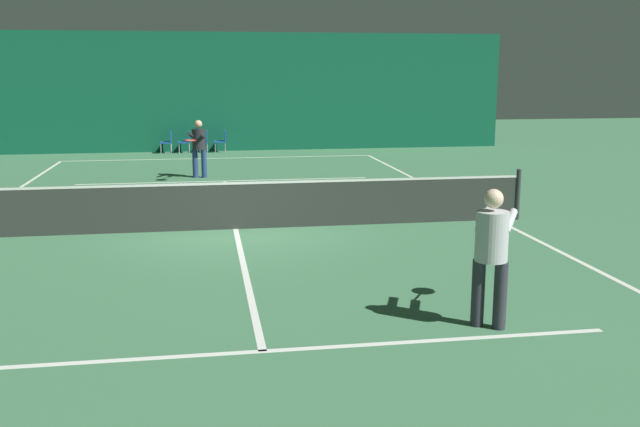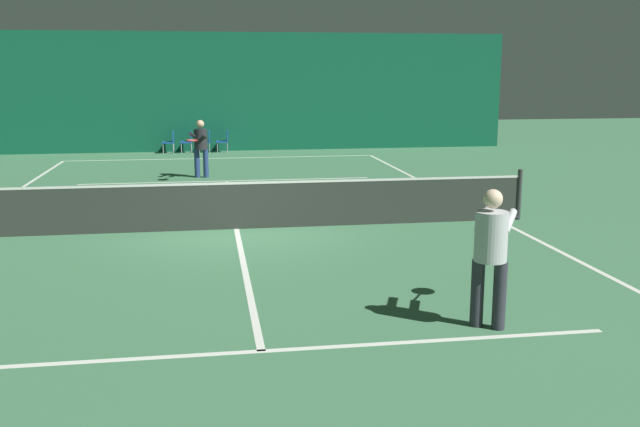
% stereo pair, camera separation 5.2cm
% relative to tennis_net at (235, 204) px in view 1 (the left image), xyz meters
% --- Properties ---
extents(ground_plane, '(60.00, 60.00, 0.00)m').
position_rel_tennis_net_xyz_m(ground_plane, '(0.00, 0.00, -0.51)').
color(ground_plane, '#3D704C').
extents(backdrop_curtain, '(23.00, 0.12, 4.57)m').
position_rel_tennis_net_xyz_m(backdrop_curtain, '(0.00, 14.37, 1.77)').
color(backdrop_curtain, '#0F5138').
rests_on(backdrop_curtain, ground).
extents(court_line_baseline_far, '(11.00, 0.10, 0.00)m').
position_rel_tennis_net_xyz_m(court_line_baseline_far, '(0.00, 11.90, -0.51)').
color(court_line_baseline_far, silver).
rests_on(court_line_baseline_far, ground).
extents(court_line_service_far, '(8.25, 0.10, 0.00)m').
position_rel_tennis_net_xyz_m(court_line_service_far, '(0.00, 6.40, -0.51)').
color(court_line_service_far, silver).
rests_on(court_line_service_far, ground).
extents(court_line_service_near, '(8.25, 0.10, 0.00)m').
position_rel_tennis_net_xyz_m(court_line_service_near, '(0.00, -6.40, -0.51)').
color(court_line_service_near, silver).
rests_on(court_line_service_near, ground).
extents(court_line_sideline_right, '(0.10, 23.80, 0.00)m').
position_rel_tennis_net_xyz_m(court_line_sideline_right, '(5.50, 0.00, -0.51)').
color(court_line_sideline_right, silver).
rests_on(court_line_sideline_right, ground).
extents(court_line_centre, '(0.10, 12.80, 0.00)m').
position_rel_tennis_net_xyz_m(court_line_centre, '(0.00, 0.00, -0.51)').
color(court_line_centre, silver).
rests_on(court_line_centre, ground).
extents(tennis_net, '(12.00, 0.10, 1.07)m').
position_rel_tennis_net_xyz_m(tennis_net, '(0.00, 0.00, 0.00)').
color(tennis_net, '#2D332D').
rests_on(tennis_net, ground).
extents(player_near, '(1.05, 1.35, 1.72)m').
position_rel_tennis_net_xyz_m(player_near, '(2.83, -6.03, 0.49)').
color(player_near, '#2D2D38').
rests_on(player_near, ground).
extents(player_far, '(0.66, 1.40, 1.69)m').
position_rel_tennis_net_xyz_m(player_far, '(-0.71, 7.19, 0.47)').
color(player_far, navy).
rests_on(player_far, ground).
extents(courtside_chair_0, '(0.44, 0.44, 0.84)m').
position_rel_tennis_net_xyz_m(courtside_chair_0, '(-1.90, 13.82, -0.03)').
color(courtside_chair_0, '#99999E').
rests_on(courtside_chair_0, ground).
extents(courtside_chair_1, '(0.44, 0.44, 0.84)m').
position_rel_tennis_net_xyz_m(courtside_chair_1, '(-1.22, 13.82, -0.03)').
color(courtside_chair_1, '#99999E').
rests_on(courtside_chair_1, ground).
extents(courtside_chair_2, '(0.44, 0.44, 0.84)m').
position_rel_tennis_net_xyz_m(courtside_chair_2, '(-0.54, 13.82, -0.03)').
color(courtside_chair_2, '#99999E').
rests_on(courtside_chair_2, ground).
extents(courtside_chair_3, '(0.44, 0.44, 0.84)m').
position_rel_tennis_net_xyz_m(courtside_chair_3, '(0.14, 13.82, -0.03)').
color(courtside_chair_3, '#99999E').
rests_on(courtside_chair_3, ground).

